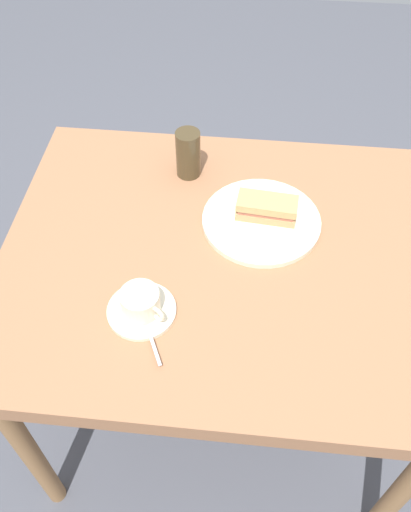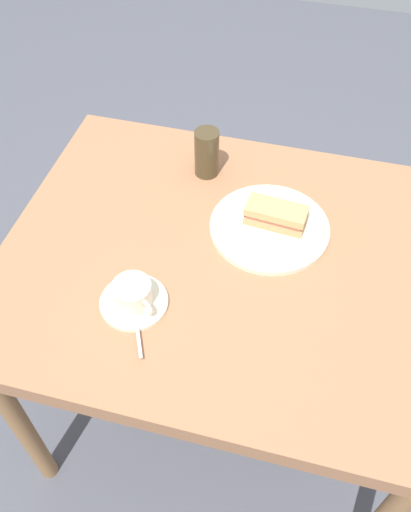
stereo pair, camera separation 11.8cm
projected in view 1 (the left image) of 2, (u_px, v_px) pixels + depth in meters
The scene contains 8 objects.
ground_plane at pixel (221, 398), 1.85m from camera, with size 6.00×6.00×0.00m, color #4D4F58.
dining_table at pixel (226, 274), 1.32m from camera, with size 1.06×0.86×0.77m.
sandwich_plate at pixel (261, 221), 1.32m from camera, with size 0.29×0.29×0.01m, color beige.
sandwich_front at pixel (267, 208), 1.30m from camera, with size 0.15×0.08×0.05m.
coffee_saucer at pixel (142, 311), 1.15m from camera, with size 0.15×0.15×0.01m, color beige.
coffee_cup at pixel (141, 302), 1.13m from camera, with size 0.10×0.08×0.05m.
spoon at pixel (151, 338), 1.10m from camera, with size 0.05×0.09×0.01m.
drinking_glass at pixel (188, 154), 1.39m from camera, with size 0.06×0.06×0.13m, color #443721.
Camera 1 is at (-0.03, 0.82, 1.73)m, focal length 38.03 mm.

